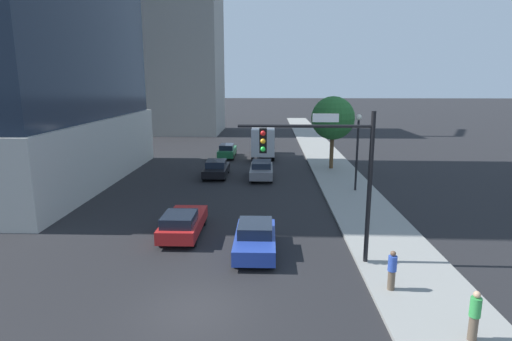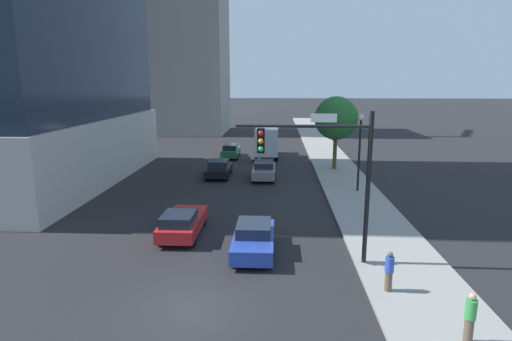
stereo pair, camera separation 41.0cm
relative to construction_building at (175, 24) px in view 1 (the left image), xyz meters
name	(u,v)px [view 1 (the left image)]	position (x,y,z in m)	size (l,w,h in m)	color
ground_plane	(196,310)	(12.20, -54.18, -16.88)	(400.00, 400.00, 0.00)	black
sidewalk	(342,181)	(20.86, -34.18, -16.80)	(4.14, 120.00, 0.15)	gray
construction_building	(175,24)	(0.00, 0.00, 0.00)	(16.77, 13.58, 40.17)	#9E9B93
traffic_light_pole	(326,161)	(17.26, -50.13, -12.13)	(5.81, 0.48, 6.74)	black
street_lamp	(358,141)	(21.27, -37.46, -13.02)	(0.44, 0.44, 5.64)	black
street_tree	(333,118)	(20.63, -29.40, -12.06)	(3.97, 3.97, 6.67)	brown
car_red	(183,223)	(10.25, -46.92, -16.13)	(1.91, 4.67, 1.49)	red
car_gray	(261,170)	(14.18, -33.16, -16.12)	(1.88, 4.75, 1.47)	slate
car_blue	(255,238)	(14.18, -49.00, -16.13)	(1.91, 4.46, 1.50)	#233D9E
car_black	(216,169)	(10.25, -32.69, -16.16)	(1.94, 4.49, 1.46)	black
car_green	(227,151)	(10.25, -23.35, -16.13)	(1.72, 4.74, 1.49)	#1E6638
box_truck	(263,141)	(14.18, -23.24, -15.06)	(2.39, 6.64, 3.34)	silver
pedestrian_blue_shirt	(392,270)	(19.60, -52.71, -15.92)	(0.34, 0.34, 1.60)	brown
pedestrian_green_shirt	(475,315)	(21.21, -55.90, -15.88)	(0.34, 0.34, 1.66)	brown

